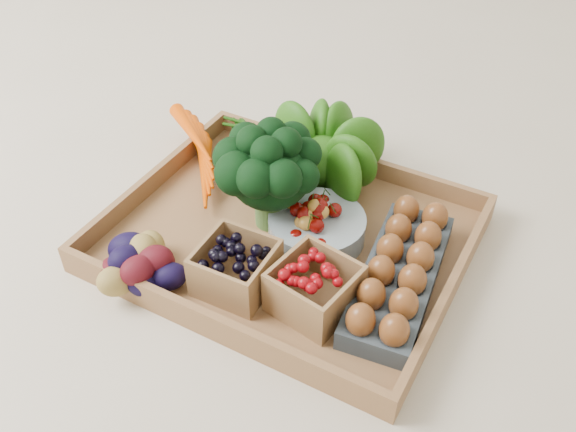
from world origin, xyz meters
The scene contains 10 objects.
ground centered at (0.00, 0.00, 0.00)m, with size 4.00×4.00×0.00m, color beige.
tray centered at (0.00, 0.00, 0.01)m, with size 0.55×0.45×0.01m, color olive.
carrots centered at (-0.22, 0.09, 0.04)m, with size 0.19×0.14×0.05m, color #E54900, non-canonical shape.
lettuce centered at (-0.02, 0.16, 0.09)m, with size 0.15×0.15×0.15m, color #1D4F0C.
broccoli centered at (-0.04, 0.02, 0.08)m, with size 0.17×0.17×0.13m, color black, non-canonical shape.
cherry_bowl centered at (0.04, 0.02, 0.04)m, with size 0.16×0.16×0.04m, color #8C9EA5.
egg_carton centered at (0.20, -0.02, 0.03)m, with size 0.10×0.29×0.03m, color #374046.
potatoes centered at (-0.15, -0.18, 0.06)m, with size 0.14×0.14×0.08m, color #3F0A10, non-canonical shape.
punnet_blackberry centered at (-0.02, -0.13, 0.05)m, with size 0.10×0.10×0.07m, color black.
punnet_raspberry centered at (0.10, -0.11, 0.05)m, with size 0.11×0.11×0.07m, color maroon.
Camera 1 is at (0.37, -0.67, 0.72)m, focal length 40.00 mm.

